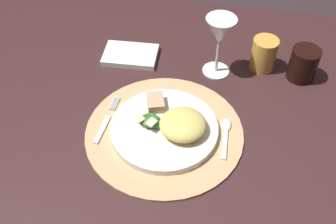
{
  "coord_description": "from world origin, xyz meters",
  "views": [
    {
      "loc": [
        0.18,
        -0.69,
        1.47
      ],
      "look_at": [
        0.06,
        -0.03,
        0.76
      ],
      "focal_mm": 43.07,
      "sensor_mm": 36.0,
      "label": 1
    }
  ],
  "objects": [
    {
      "name": "amber_tumbler",
      "position": [
        0.28,
        0.2,
        0.78
      ],
      "size": [
        0.07,
        0.07,
        0.09
      ],
      "primitive_type": "cylinder",
      "color": "gold",
      "rests_on": "dining_table"
    },
    {
      "name": "pasta_serving",
      "position": [
        0.1,
        -0.09,
        0.78
      ],
      "size": [
        0.12,
        0.12,
        0.04
      ],
      "primitive_type": "ellipsoid",
      "rotation": [
        0.0,
        0.0,
        3.02
      ],
      "color": "#D4C462",
      "rests_on": "dinner_plate"
    },
    {
      "name": "dinner_plate",
      "position": [
        0.06,
        -0.08,
        0.75
      ],
      "size": [
        0.25,
        0.25,
        0.02
      ],
      "primitive_type": "cylinder",
      "color": "silver",
      "rests_on": "placemat"
    },
    {
      "name": "salad_greens",
      "position": [
        0.03,
        -0.08,
        0.77
      ],
      "size": [
        0.07,
        0.07,
        0.03
      ],
      "color": "#487238",
      "rests_on": "dinner_plate"
    },
    {
      "name": "spoon",
      "position": [
        0.2,
        -0.06,
        0.75
      ],
      "size": [
        0.02,
        0.12,
        0.01
      ],
      "color": "silver",
      "rests_on": "placemat"
    },
    {
      "name": "dining_table",
      "position": [
        0.0,
        0.0,
        0.58
      ],
      "size": [
        1.28,
        1.0,
        0.74
      ],
      "color": "#371E1F",
      "rests_on": "ground"
    },
    {
      "name": "wine_glass",
      "position": [
        0.16,
        0.16,
        0.86
      ],
      "size": [
        0.08,
        0.08,
        0.17
      ],
      "color": "silver",
      "rests_on": "dining_table"
    },
    {
      "name": "placemat",
      "position": [
        0.06,
        -0.08,
        0.74
      ],
      "size": [
        0.37,
        0.37,
        0.01
      ],
      "primitive_type": "cylinder",
      "color": "tan",
      "rests_on": "dining_table"
    },
    {
      "name": "napkin",
      "position": [
        -0.09,
        0.18,
        0.75
      ],
      "size": [
        0.15,
        0.11,
        0.02
      ],
      "primitive_type": "cube",
      "rotation": [
        0.0,
        0.0,
        0.04
      ],
      "color": "white",
      "rests_on": "dining_table"
    },
    {
      "name": "dark_tumbler",
      "position": [
        0.38,
        0.18,
        0.78
      ],
      "size": [
        0.07,
        0.07,
        0.09
      ],
      "primitive_type": "cylinder",
      "color": "black",
      "rests_on": "dining_table"
    },
    {
      "name": "fork",
      "position": [
        -0.08,
        -0.08,
        0.75
      ],
      "size": [
        0.02,
        0.16,
        0.0
      ],
      "color": "silver",
      "rests_on": "placemat"
    },
    {
      "name": "bread_piece",
      "position": [
        0.03,
        -0.02,
        0.77
      ],
      "size": [
        0.05,
        0.06,
        0.02
      ],
      "primitive_type": "cube",
      "rotation": [
        0.0,
        0.0,
        1.86
      ],
      "color": "tan",
      "rests_on": "dinner_plate"
    }
  ]
}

